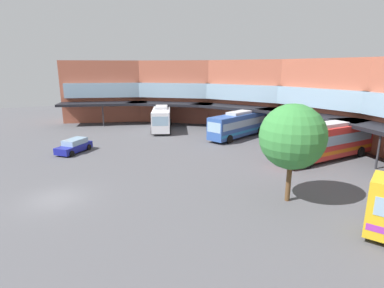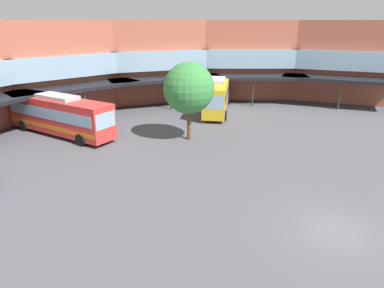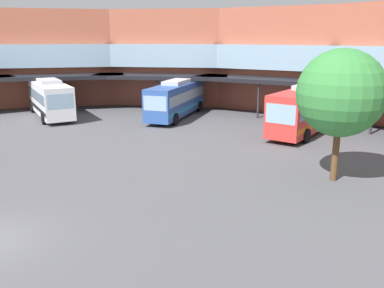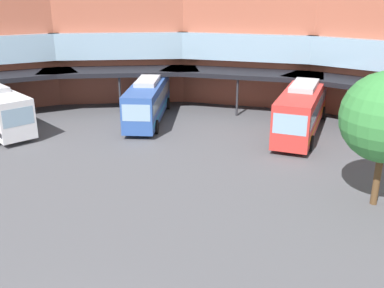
# 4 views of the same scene
# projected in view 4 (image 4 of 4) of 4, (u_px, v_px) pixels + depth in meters

# --- Properties ---
(station_building) EXTENTS (77.71, 38.37, 10.61)m
(station_building) POSITION_uv_depth(u_px,v_px,m) (285.00, 69.00, 31.59)
(station_building) COLOR #AD5942
(station_building) RESTS_ON ground
(bus_1) EXTENTS (6.36, 10.98, 3.62)m
(bus_1) POSITION_uv_depth(u_px,v_px,m) (148.00, 99.00, 37.55)
(bus_1) COLOR #2D519E
(bus_1) RESTS_ON ground
(bus_3) EXTENTS (3.70, 12.58, 3.92)m
(bus_3) POSITION_uv_depth(u_px,v_px,m) (302.00, 107.00, 34.54)
(bus_3) COLOR red
(bus_3) RESTS_ON ground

